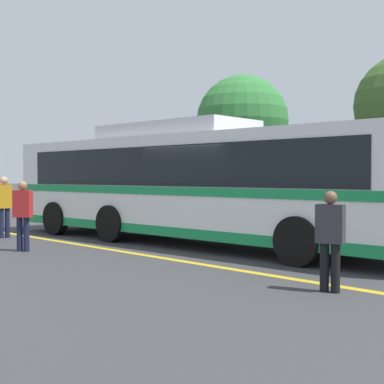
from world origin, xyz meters
name	(u,v)px	position (x,y,z in m)	size (l,w,h in m)	color
ground_plane	(210,247)	(0.00, 0.00, 0.00)	(220.00, 220.00, 0.00)	#38383A
lane_strip_0	(126,252)	(-0.84, -2.00, 0.00)	(0.20, 32.62, 0.01)	gold
curb_strip	(327,224)	(-0.84, 7.05, 0.07)	(40.62, 0.36, 0.15)	#99999E
transit_bus	(191,182)	(-0.86, 0.20, 1.62)	(13.02, 3.05, 3.20)	white
parked_car_0	(91,196)	(-13.06, 5.45, 0.78)	(4.05, 1.89, 1.59)	#4C3823
parked_car_1	(182,201)	(-6.84, 5.68, 0.76)	(4.33, 2.07, 1.54)	maroon
parked_car_2	(288,206)	(-1.56, 5.66, 0.75)	(4.85, 2.13, 1.47)	#4C3823
pedestrian_0	(330,235)	(4.80, -2.48, 0.88)	(0.46, 0.32, 1.56)	black
pedestrian_1	(4,203)	(-5.65, -2.66, 1.01)	(0.28, 0.45, 1.77)	#191E38
pedestrian_2	(23,211)	(-2.71, -3.62, 0.95)	(0.47, 0.42, 1.67)	#191E38
tree_2	(242,121)	(-8.67, 11.83, 4.63)	(4.77, 4.77, 7.02)	#513823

